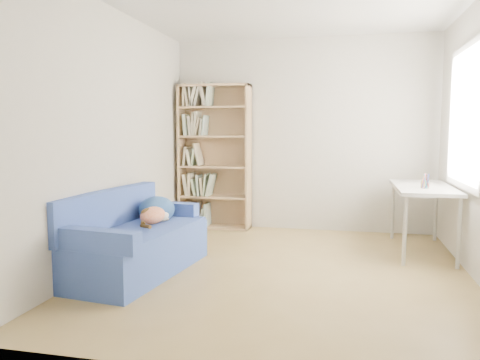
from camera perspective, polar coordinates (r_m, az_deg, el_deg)
name	(u,v)px	position (r m, az deg, el deg)	size (l,w,h in m)	color
ground	(282,271)	(4.65, 5.18, -11.00)	(4.00, 4.00, 0.00)	olive
room_shell	(295,101)	(4.48, 6.71, 9.51)	(3.54, 4.04, 2.62)	silver
sofa	(135,240)	(4.65, -12.63, -7.18)	(0.95, 1.69, 0.79)	navy
bookshelf	(215,163)	(6.50, -3.09, 2.10)	(0.99, 0.31, 1.98)	tan
desk	(423,192)	(5.58, 21.42, -1.34)	(0.61, 1.32, 0.75)	silver
pen_cup	(425,183)	(5.33, 21.62, -0.30)	(0.09, 0.09, 0.16)	white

